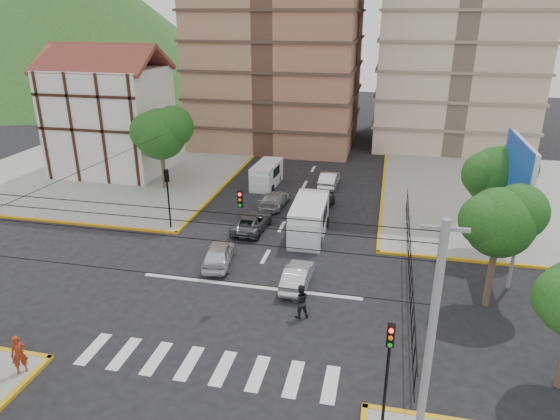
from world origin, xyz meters
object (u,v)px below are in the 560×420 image
(car_silver_front_left, at_px, (219,254))
(pedestrian_crosswalk, at_px, (300,301))
(pedestrian_sw_corner, at_px, (19,355))
(traffic_light_nw, at_px, (168,189))
(van_left_lane, at_px, (266,176))
(car_white_front_right, at_px, (297,276))
(van_right_lane, at_px, (308,221))
(traffic_light_se, at_px, (388,358))

(car_silver_front_left, xyz_separation_m, pedestrian_crosswalk, (6.02, -4.70, 0.23))
(car_silver_front_left, xyz_separation_m, pedestrian_sw_corner, (-5.00, -11.66, 0.34))
(car_silver_front_left, bearing_deg, pedestrian_sw_corner, 57.75)
(traffic_light_nw, relative_size, van_left_lane, 0.92)
(van_left_lane, xyz_separation_m, car_white_front_right, (6.04, -16.83, -0.39))
(van_right_lane, height_order, car_white_front_right, van_right_lane)
(van_left_lane, bearing_deg, van_right_lane, -57.99)
(car_silver_front_left, height_order, pedestrian_sw_corner, pedestrian_sw_corner)
(traffic_light_se, relative_size, van_left_lane, 0.92)
(car_silver_front_left, bearing_deg, pedestrian_crosswalk, 132.97)
(traffic_light_se, relative_size, pedestrian_crosswalk, 2.36)
(van_left_lane, distance_m, pedestrian_sw_corner, 27.22)
(car_white_front_right, relative_size, pedestrian_sw_corner, 2.18)
(car_silver_front_left, relative_size, pedestrian_sw_corner, 2.30)
(pedestrian_sw_corner, bearing_deg, van_left_lane, 40.38)
(van_left_lane, relative_size, car_silver_front_left, 1.16)
(traffic_light_nw, bearing_deg, pedestrian_sw_corner, -89.27)
(car_silver_front_left, bearing_deg, car_white_front_right, 154.07)
(van_left_lane, height_order, pedestrian_crosswalk, van_left_lane)
(van_right_lane, relative_size, car_white_front_right, 1.45)
(van_right_lane, xyz_separation_m, car_silver_front_left, (-4.80, -5.17, -0.53))
(van_right_lane, relative_size, pedestrian_crosswalk, 3.05)
(car_white_front_right, xyz_separation_m, pedestrian_sw_corner, (-10.30, -10.06, 0.40))
(pedestrian_sw_corner, bearing_deg, traffic_light_nw, 50.09)
(car_silver_front_left, relative_size, car_white_front_right, 1.06)
(pedestrian_sw_corner, height_order, pedestrian_crosswalk, pedestrian_sw_corner)
(traffic_light_nw, xyz_separation_m, car_silver_front_left, (5.21, -4.38, -2.41))
(van_left_lane, bearing_deg, pedestrian_crosswalk, -68.16)
(van_right_lane, distance_m, pedestrian_sw_corner, 19.48)
(traffic_light_nw, height_order, van_left_lane, traffic_light_nw)
(car_white_front_right, bearing_deg, pedestrian_crosswalk, 104.19)
(car_silver_front_left, bearing_deg, traffic_light_nw, -49.14)
(pedestrian_sw_corner, relative_size, pedestrian_crosswalk, 0.96)
(traffic_light_se, xyz_separation_m, pedestrian_crosswalk, (-4.38, 6.52, -2.18))
(van_right_lane, xyz_separation_m, car_white_front_right, (0.49, -6.78, -0.59))
(car_silver_front_left, height_order, pedestrian_crosswalk, pedestrian_crosswalk)
(car_white_front_right, height_order, pedestrian_crosswalk, pedestrian_crosswalk)
(traffic_light_se, relative_size, pedestrian_sw_corner, 2.45)
(van_right_lane, xyz_separation_m, pedestrian_sw_corner, (-9.81, -16.84, -0.19))
(traffic_light_nw, bearing_deg, car_white_front_right, -29.72)
(traffic_light_se, bearing_deg, car_silver_front_left, 132.82)
(pedestrian_crosswalk, bearing_deg, traffic_light_se, 102.94)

